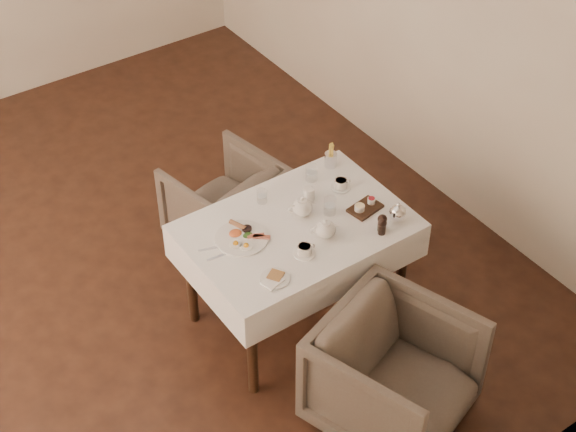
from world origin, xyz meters
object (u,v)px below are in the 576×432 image
Objects in this scene: table at (297,240)px; teapot_centre at (302,206)px; armchair_far at (225,202)px; breakfast_plate at (242,237)px; armchair_near at (394,375)px.

table is 0.21m from teapot_centre.
armchair_far is 0.97m from teapot_centre.
breakfast_plate is 0.41m from teapot_centre.
armchair_far is (0.04, 1.81, -0.05)m from armchair_near.
teapot_centre reaches higher than armchair_near.
breakfast_plate is at bearing 165.00° from table.
table is 1.65× the size of armchair_near.
armchair_far is at bearing 106.25° from teapot_centre.
armchair_near is 1.09m from teapot_centre.
armchair_near is at bearing -81.81° from teapot_centre.
armchair_far is (0.04, 0.88, -0.33)m from table.
teapot_centre is (0.09, 0.99, 0.47)m from armchair_near.
armchair_near is at bearing -90.43° from table.
table is 7.83× the size of teapot_centre.
breakfast_plate is 1.86× the size of teapot_centre.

